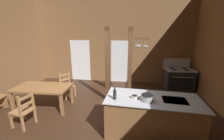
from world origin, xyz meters
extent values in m
cube|color=#382316|center=(0.00, 0.00, -0.05)|extent=(8.12, 7.67, 0.10)
cube|color=brown|center=(0.00, 3.51, 2.12)|extent=(8.12, 0.14, 4.24)
cube|color=white|center=(-1.65, 3.43, 1.02)|extent=(1.00, 0.01, 2.05)
cube|color=white|center=(0.37, 3.43, 1.02)|extent=(0.84, 0.01, 2.05)
cube|color=olive|center=(1.48, -0.22, 0.46)|extent=(2.14, 1.00, 0.92)
cube|color=#A8AAB2|center=(1.48, -0.22, 0.93)|extent=(2.20, 1.06, 0.02)
cube|color=black|center=(1.95, -0.25, 0.94)|extent=(0.54, 0.43, 0.00)
cube|color=black|center=(1.50, 0.21, 0.05)|extent=(1.99, 0.14, 0.10)
cube|color=black|center=(2.94, 2.71, 0.45)|extent=(1.16, 0.85, 0.90)
cube|color=black|center=(2.98, 2.33, 0.42)|extent=(0.93, 0.08, 0.52)
cylinder|color=#A8AAB2|center=(2.98, 2.30, 0.70)|extent=(0.82, 0.09, 0.02)
cube|color=#A8AAB2|center=(2.94, 2.71, 0.92)|extent=(1.20, 0.89, 0.03)
cube|color=#A8AAB2|center=(2.92, 3.07, 1.12)|extent=(1.14, 0.13, 0.40)
cylinder|color=black|center=(3.20, 2.58, 0.94)|extent=(0.22, 0.22, 0.01)
cylinder|color=black|center=(2.71, 2.54, 0.94)|extent=(0.22, 0.22, 0.01)
cylinder|color=black|center=(3.18, 2.88, 0.94)|extent=(0.22, 0.22, 0.01)
cylinder|color=black|center=(2.69, 2.84, 0.94)|extent=(0.22, 0.22, 0.01)
cylinder|color=black|center=(3.31, 2.34, 0.82)|extent=(0.05, 0.03, 0.04)
cylinder|color=black|center=(3.09, 2.32, 0.82)|extent=(0.05, 0.03, 0.04)
cylinder|color=black|center=(2.87, 2.30, 0.82)|extent=(0.05, 0.03, 0.04)
cylinder|color=black|center=(2.65, 2.28, 0.82)|extent=(0.05, 0.03, 0.04)
cube|color=brown|center=(0.90, 1.53, 1.30)|extent=(0.15, 0.15, 2.59)
cube|color=brown|center=(1.17, 1.55, 2.22)|extent=(0.69, 0.15, 0.06)
cylinder|color=#A8AAB2|center=(1.14, 1.55, 2.11)|extent=(0.01, 0.01, 0.21)
cylinder|color=#A8AAB2|center=(1.14, 1.55, 1.99)|extent=(0.25, 0.25, 0.04)
cylinder|color=#A8AAB2|center=(1.14, 1.55, 1.91)|extent=(0.02, 0.02, 0.14)
cylinder|color=#A8AAB2|center=(1.39, 1.58, 2.10)|extent=(0.01, 0.01, 0.23)
cylinder|color=#A8AAB2|center=(1.39, 1.58, 1.97)|extent=(0.20, 0.20, 0.04)
cylinder|color=#A8AAB2|center=(1.39, 1.58, 1.89)|extent=(0.02, 0.02, 0.14)
cube|color=brown|center=(0.13, 1.38, 1.30)|extent=(0.14, 0.14, 2.59)
cube|color=olive|center=(-1.83, 0.53, 0.71)|extent=(1.74, 0.97, 0.06)
cube|color=olive|center=(-2.64, 0.89, 0.34)|extent=(0.08, 0.08, 0.68)
cube|color=olive|center=(-1.06, 0.95, 0.34)|extent=(0.08, 0.08, 0.68)
cube|color=olive|center=(-2.61, 0.11, 0.34)|extent=(0.08, 0.08, 0.68)
cube|color=olive|center=(-1.03, 0.17, 0.34)|extent=(0.08, 0.08, 0.68)
cube|color=#9E7044|center=(-1.81, -0.41, 0.43)|extent=(0.51, 0.51, 0.04)
cube|color=#9E7044|center=(-2.03, -0.56, 0.21)|extent=(0.06, 0.06, 0.41)
cube|color=#9E7044|center=(-1.97, -0.19, 0.21)|extent=(0.06, 0.06, 0.41)
cube|color=#9E7044|center=(-1.66, -0.62, 0.47)|extent=(0.06, 0.06, 0.95)
cube|color=#9E7044|center=(-1.59, -0.25, 0.47)|extent=(0.06, 0.06, 0.95)
cube|color=#9E7044|center=(-1.62, -0.44, 0.84)|extent=(0.10, 0.38, 0.07)
cube|color=#9E7044|center=(-1.62, -0.44, 0.65)|extent=(0.10, 0.38, 0.07)
cube|color=#9E7044|center=(-1.45, 1.41, 0.43)|extent=(0.61, 0.61, 0.04)
cube|color=#9E7044|center=(-1.18, 1.46, 0.21)|extent=(0.07, 0.07, 0.41)
cube|color=#9E7044|center=(-1.40, 1.15, 0.21)|extent=(0.07, 0.07, 0.41)
cube|color=#9E7044|center=(-1.49, 1.68, 0.47)|extent=(0.07, 0.07, 0.95)
cube|color=#9E7044|center=(-1.71, 1.37, 0.47)|extent=(0.07, 0.07, 0.95)
cube|color=#9E7044|center=(-1.60, 1.52, 0.84)|extent=(0.25, 0.33, 0.07)
cube|color=#9E7044|center=(-1.60, 1.52, 0.65)|extent=(0.25, 0.33, 0.07)
cube|color=olive|center=(-3.21, 0.34, 0.20)|extent=(0.31, 0.07, 0.40)
cylinder|color=#A8AAB2|center=(1.33, -0.38, 1.01)|extent=(0.25, 0.25, 0.14)
cylinder|color=black|center=(1.33, -0.38, 1.09)|extent=(0.26, 0.26, 0.01)
cylinder|color=#A8AAB2|center=(1.19, -0.38, 1.05)|extent=(0.05, 0.02, 0.02)
cylinder|color=#A8AAB2|center=(1.47, -0.38, 1.05)|extent=(0.05, 0.02, 0.02)
cylinder|color=silver|center=(1.06, -0.27, 0.97)|extent=(0.17, 0.17, 0.06)
cylinder|color=black|center=(1.06, -0.27, 1.00)|extent=(0.14, 0.14, 0.00)
cylinder|color=#1E2328|center=(0.62, -0.39, 1.05)|extent=(0.08, 0.08, 0.22)
cylinder|color=#1E2328|center=(0.62, -0.39, 1.20)|extent=(0.03, 0.03, 0.08)
camera|label=1|loc=(0.98, -3.24, 2.39)|focal=22.19mm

